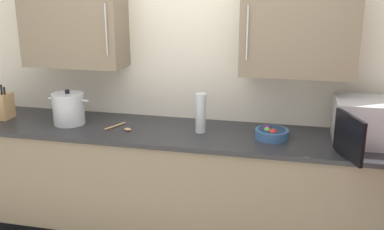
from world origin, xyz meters
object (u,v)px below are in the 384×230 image
at_px(fruit_bowl, 272,133).
at_px(stock_pot, 69,109).
at_px(microwave_oven, 367,122).
at_px(wooden_spoon, 121,128).
at_px(thermos_flask, 201,113).
at_px(knife_block, 4,106).

relative_size(fruit_bowl, stock_pot, 0.69).
bearing_deg(microwave_oven, wooden_spoon, -177.06).
bearing_deg(fruit_bowl, microwave_oven, 4.93).
bearing_deg(fruit_bowl, stock_pot, -179.78).
height_order(microwave_oven, stock_pot, microwave_oven).
bearing_deg(fruit_bowl, wooden_spoon, -178.19).
distance_m(microwave_oven, stock_pot, 2.30).
xyz_separation_m(wooden_spoon, fruit_bowl, (1.17, 0.04, 0.03)).
distance_m(thermos_flask, knife_block, 1.70).
relative_size(thermos_flask, knife_block, 1.02).
bearing_deg(wooden_spoon, microwave_oven, 2.94).
xyz_separation_m(microwave_oven, thermos_flask, (-1.21, -0.03, -0.00)).
distance_m(wooden_spoon, stock_pot, 0.48).
distance_m(thermos_flask, wooden_spoon, 0.65).
bearing_deg(microwave_oven, stock_pot, -178.41).
height_order(microwave_oven, knife_block, microwave_oven).
bearing_deg(wooden_spoon, stock_pot, 176.23).
distance_m(microwave_oven, knife_block, 2.90).
bearing_deg(thermos_flask, microwave_oven, 1.54).
xyz_separation_m(knife_block, fruit_bowl, (2.24, -0.00, -0.07)).
bearing_deg(stock_pot, fruit_bowl, 0.22).
bearing_deg(thermos_flask, fruit_bowl, -2.64).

